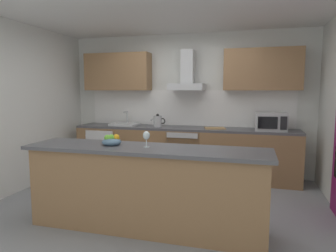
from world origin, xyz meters
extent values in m
cube|color=gray|center=(0.00, 0.00, -0.01)|extent=(5.53, 4.61, 0.02)
cube|color=white|center=(0.00, 0.00, 2.61)|extent=(5.53, 4.61, 0.02)
cube|color=silver|center=(0.00, 1.87, 1.30)|extent=(5.53, 0.12, 2.60)
cube|color=silver|center=(-2.32, 0.00, 1.30)|extent=(0.12, 4.61, 2.60)
cube|color=white|center=(0.00, 1.79, 1.23)|extent=(3.85, 0.02, 0.66)
cube|color=olive|center=(0.00, 1.49, 0.43)|extent=(3.98, 0.60, 0.86)
cube|color=#4C4C51|center=(0.00, 1.49, 0.88)|extent=(3.98, 0.60, 0.04)
cube|color=olive|center=(0.06, -0.71, 0.45)|extent=(2.62, 0.52, 0.90)
cube|color=#4C4C51|center=(0.06, -0.71, 0.92)|extent=(2.72, 0.64, 0.04)
cube|color=olive|center=(-1.33, 1.64, 1.91)|extent=(1.28, 0.32, 0.70)
cube|color=olive|center=(1.33, 1.64, 1.91)|extent=(1.28, 0.32, 0.70)
cube|color=slate|center=(0.05, 1.47, 0.46)|extent=(0.60, 0.56, 0.80)
cube|color=black|center=(0.05, 1.17, 0.40)|extent=(0.50, 0.02, 0.48)
cube|color=#B7BABC|center=(0.05, 1.17, 0.80)|extent=(0.54, 0.02, 0.09)
cylinder|color=#B7BABC|center=(0.05, 1.14, 0.64)|extent=(0.49, 0.02, 0.02)
cube|color=white|center=(-1.52, 1.47, 0.42)|extent=(0.58, 0.56, 0.85)
cube|color=silver|center=(-1.52, 1.18, 0.43)|extent=(0.55, 0.02, 0.80)
cylinder|color=#B7BABC|center=(-1.30, 1.16, 0.47)|extent=(0.02, 0.02, 0.38)
cube|color=#B7BABC|center=(1.49, 1.44, 1.05)|extent=(0.50, 0.36, 0.30)
cube|color=black|center=(1.43, 1.25, 1.05)|extent=(0.30, 0.02, 0.19)
cube|color=black|center=(1.67, 1.25, 1.05)|extent=(0.10, 0.01, 0.21)
cube|color=silver|center=(-1.13, 1.47, 0.92)|extent=(0.50, 0.40, 0.04)
cylinder|color=#B7BABC|center=(-1.13, 1.59, 1.03)|extent=(0.03, 0.03, 0.26)
cylinder|color=#B7BABC|center=(-1.13, 1.51, 1.15)|extent=(0.03, 0.16, 0.03)
cylinder|color=#B7BABC|center=(-0.46, 1.43, 1.00)|extent=(0.15, 0.15, 0.20)
sphere|color=black|center=(-0.46, 1.43, 1.11)|extent=(0.06, 0.06, 0.06)
cone|color=#B7BABC|center=(-0.56, 1.43, 1.04)|extent=(0.09, 0.04, 0.07)
torus|color=black|center=(-0.37, 1.43, 1.01)|extent=(0.11, 0.02, 0.11)
cube|color=#B7BABC|center=(0.05, 1.57, 1.62)|extent=(0.62, 0.45, 0.12)
cube|color=#B7BABC|center=(0.05, 1.62, 1.98)|extent=(0.22, 0.22, 0.60)
cylinder|color=silver|center=(0.08, -0.71, 0.95)|extent=(0.07, 0.07, 0.01)
cylinder|color=silver|center=(0.08, -0.71, 0.99)|extent=(0.01, 0.01, 0.09)
ellipsoid|color=silver|center=(0.08, -0.71, 1.07)|extent=(0.08, 0.08, 0.10)
ellipsoid|color=slate|center=(-0.35, -0.69, 0.98)|extent=(0.22, 0.22, 0.09)
sphere|color=#66B233|center=(-0.39, -0.71, 1.03)|extent=(0.07, 0.07, 0.07)
sphere|color=orange|center=(-0.30, -0.66, 1.03)|extent=(0.08, 0.08, 0.08)
sphere|color=#66B233|center=(-0.35, -0.69, 1.03)|extent=(0.08, 0.08, 0.08)
cube|color=tan|center=(0.57, 1.44, 0.91)|extent=(0.39, 0.31, 0.02)
camera|label=1|loc=(1.19, -3.82, 1.57)|focal=32.58mm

